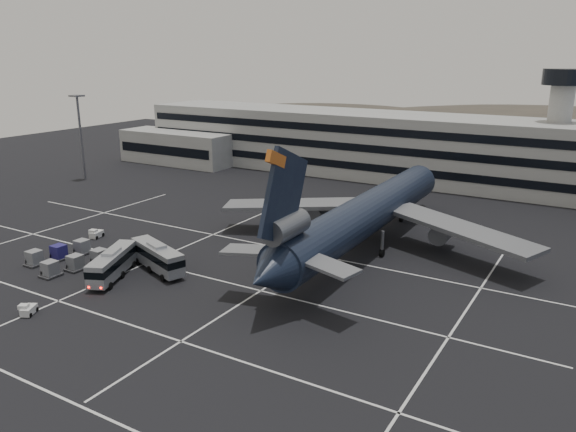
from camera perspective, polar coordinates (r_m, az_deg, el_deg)
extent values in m
plane|color=black|center=(70.46, -12.83, -6.54)|extent=(260.00, 260.00, 0.00)
cube|color=silver|center=(64.30, -19.00, -9.32)|extent=(90.00, 0.25, 0.01)
cube|color=silver|center=(73.16, -10.69, -5.54)|extent=(90.00, 0.25, 0.01)
cube|color=silver|center=(83.44, -4.37, -2.55)|extent=(90.00, 0.25, 0.01)
cube|color=silver|center=(95.93, -23.52, -1.38)|extent=(0.25, 55.00, 0.01)
cube|color=silver|center=(78.38, -13.04, -4.19)|extent=(0.25, 55.00, 0.01)
cube|color=silver|center=(67.86, -1.84, -7.01)|extent=(0.25, 55.00, 0.01)
cube|color=silver|center=(60.04, 16.50, -10.96)|extent=(0.25, 55.00, 0.01)
cube|color=gray|center=(128.52, 9.59, 7.12)|extent=(120.00, 18.00, 14.00)
cube|color=black|center=(120.86, 7.93, 4.94)|extent=(118.00, 0.20, 1.60)
cube|color=black|center=(120.15, 8.01, 6.81)|extent=(118.00, 0.20, 1.60)
cube|color=black|center=(119.62, 8.08, 8.56)|extent=(118.00, 0.20, 1.60)
cube|color=gray|center=(144.98, -11.16, 6.85)|extent=(30.00, 10.00, 8.00)
cylinder|color=gray|center=(121.98, 25.63, 7.19)|extent=(4.40, 4.40, 22.00)
cylinder|color=black|center=(121.04, 26.30, 12.56)|extent=(8.00, 8.00, 3.00)
ellipsoid|color=#38332B|center=(243.78, 4.68, 7.33)|extent=(196.00, 140.00, 32.00)
ellipsoid|color=#38332B|center=(220.75, 26.17, 4.01)|extent=(252.00, 180.00, 44.00)
cylinder|color=slate|center=(130.76, -20.28, 7.39)|extent=(0.50, 0.50, 18.00)
cube|color=slate|center=(129.85, -20.67, 11.35)|extent=(2.40, 2.40, 0.35)
cylinder|color=black|center=(79.21, 8.02, 0.25)|extent=(6.24, 48.07, 5.60)
cone|color=black|center=(103.32, 13.54, 3.70)|extent=(5.66, 4.57, 5.60)
cone|color=black|center=(56.75, -2.22, -6.12)|extent=(5.11, 5.07, 5.04)
cube|color=black|center=(57.27, -0.44, 1.90)|extent=(0.63, 9.48, 10.97)
cube|color=#BE5A19|center=(55.12, -1.24, 5.81)|extent=(0.59, 3.24, 2.24)
cylinder|color=#595B60|center=(58.58, -0.18, -1.12)|extent=(2.78, 6.04, 2.70)
cube|color=slate|center=(62.20, -3.30, -3.51)|extent=(8.03, 4.78, 0.87)
cube|color=slate|center=(58.28, 3.66, -4.89)|extent=(7.99, 4.60, 0.87)
cube|color=slate|center=(86.35, 0.81, 1.19)|extent=(22.42, 13.59, 1.75)
cylinder|color=#595B60|center=(88.01, 3.46, 0.30)|extent=(2.77, 5.54, 2.70)
cube|color=slate|center=(77.79, 17.11, -1.24)|extent=(22.50, 13.09, 1.75)
cylinder|color=#595B60|center=(81.72, 15.46, -1.52)|extent=(2.77, 5.54, 2.70)
cylinder|color=slate|center=(93.94, 11.50, 0.71)|extent=(0.44, 0.44, 3.00)
cylinder|color=black|center=(94.39, 11.44, -0.25)|extent=(0.51, 1.11, 1.10)
cylinder|color=slate|center=(79.52, 5.25, -1.86)|extent=(0.44, 0.44, 3.00)
cylinder|color=black|center=(80.04, 5.22, -2.98)|extent=(0.51, 1.11, 1.10)
cylinder|color=slate|center=(77.22, 9.57, -2.57)|extent=(0.44, 0.44, 3.00)
cylinder|color=black|center=(77.76, 9.51, -3.72)|extent=(0.51, 1.11, 1.10)
cube|color=gray|center=(72.58, -17.40, -4.61)|extent=(6.16, 10.19, 2.76)
cube|color=black|center=(72.47, -17.42, -4.36)|extent=(6.24, 10.27, 0.87)
cube|color=gray|center=(72.06, -17.50, -3.46)|extent=(2.45, 3.12, 0.32)
cylinder|color=black|center=(70.62, -19.32, -6.63)|extent=(0.62, 0.93, 0.88)
cylinder|color=black|center=(69.66, -17.61, -6.79)|extent=(0.62, 0.93, 0.88)
cylinder|color=black|center=(73.56, -18.12, -5.60)|extent=(0.62, 0.93, 0.88)
cylinder|color=black|center=(72.63, -16.47, -5.74)|extent=(0.62, 0.93, 0.88)
cylinder|color=black|center=(76.54, -17.02, -4.65)|extent=(0.62, 0.93, 0.88)
cylinder|color=black|center=(75.65, -15.42, -4.76)|extent=(0.62, 0.93, 0.88)
cube|color=#FF0C05|center=(69.04, -19.59, -6.84)|extent=(0.24, 0.16, 0.20)
cube|color=#FF0C05|center=(68.41, -18.48, -6.95)|extent=(0.24, 0.16, 0.20)
cube|color=gray|center=(73.33, -13.12, -4.03)|extent=(10.49, 5.82, 2.82)
cube|color=black|center=(73.21, -13.14, -3.78)|extent=(10.57, 5.89, 0.89)
cube|color=gray|center=(72.81, -13.20, -2.87)|extent=(3.16, 2.39, 0.33)
cylinder|color=black|center=(70.33, -12.61, -6.17)|extent=(0.95, 0.60, 0.90)
cylinder|color=black|center=(71.29, -10.92, -5.76)|extent=(0.95, 0.60, 0.90)
cylinder|color=black|center=(73.39, -13.87, -5.30)|extent=(0.95, 0.60, 0.90)
cylinder|color=black|center=(74.31, -12.24, -4.91)|extent=(0.95, 0.60, 0.90)
cylinder|color=black|center=(76.49, -15.04, -4.49)|extent=(0.95, 0.60, 0.90)
cylinder|color=black|center=(77.38, -13.45, -4.14)|extent=(0.95, 0.60, 0.90)
cube|color=silver|center=(89.36, -18.88, -1.76)|extent=(1.62, 2.35, 0.88)
cube|color=silver|center=(88.82, -19.10, -1.49)|extent=(1.24, 1.09, 0.49)
cylinder|color=black|center=(89.17, -19.44, -2.03)|extent=(0.33, 0.58, 0.55)
cylinder|color=black|center=(88.54, -18.88, -2.11)|extent=(0.33, 0.58, 0.55)
cylinder|color=black|center=(90.35, -18.85, -1.74)|extent=(0.33, 0.58, 0.55)
cylinder|color=black|center=(89.72, -18.30, -1.82)|extent=(0.33, 0.58, 0.55)
cube|color=silver|center=(66.45, -24.84, -8.67)|extent=(1.83, 2.21, 0.79)
cube|color=silver|center=(65.89, -25.07, -8.41)|extent=(1.22, 1.15, 0.44)
cylinder|color=black|center=(66.21, -25.47, -9.07)|extent=(0.40, 0.53, 0.49)
cylinder|color=black|center=(65.76, -24.72, -9.15)|extent=(0.40, 0.53, 0.49)
cylinder|color=black|center=(67.33, -24.90, -8.58)|extent=(0.40, 0.53, 0.49)
cylinder|color=black|center=(66.88, -24.16, -8.65)|extent=(0.40, 0.53, 0.49)
cube|color=#2D2D30|center=(81.04, -24.30, -4.45)|extent=(2.61, 2.83, 0.19)
cylinder|color=black|center=(81.07, -24.29, -4.49)|extent=(0.11, 0.21, 0.21)
cube|color=gray|center=(80.74, -24.37, -3.81)|extent=(2.05, 2.05, 1.71)
cube|color=#2D2D30|center=(76.26, -22.94, -5.54)|extent=(2.61, 2.83, 0.19)
cylinder|color=black|center=(76.28, -22.94, -5.59)|extent=(0.11, 0.21, 0.21)
cube|color=gray|center=(75.93, -23.02, -4.88)|extent=(2.05, 2.05, 1.71)
cube|color=#2D2D30|center=(82.01, -22.19, -3.96)|extent=(2.61, 2.83, 0.19)
cylinder|color=black|center=(82.03, -22.19, -4.01)|extent=(0.11, 0.21, 0.21)
cube|color=navy|center=(81.71, -22.26, -3.34)|extent=(2.05, 2.05, 1.71)
cube|color=#2D2D30|center=(77.28, -20.73, -5.02)|extent=(2.61, 2.83, 0.19)
cylinder|color=black|center=(77.30, -20.72, -5.06)|extent=(0.11, 0.21, 0.21)
cube|color=gray|center=(76.96, -20.80, -4.35)|extent=(2.05, 2.05, 1.71)
cube|color=#2D2D30|center=(83.09, -20.14, -3.49)|extent=(2.61, 2.83, 0.19)
cylinder|color=black|center=(83.11, -20.14, -3.53)|extent=(0.11, 0.21, 0.21)
cube|color=gray|center=(82.79, -20.21, -2.87)|extent=(2.05, 2.05, 1.71)
cube|color=#2D2D30|center=(78.42, -18.57, -4.50)|extent=(2.61, 2.83, 0.19)
cylinder|color=black|center=(78.45, -18.57, -4.54)|extent=(0.11, 0.21, 0.21)
cube|color=gray|center=(78.11, -18.64, -3.84)|extent=(2.05, 2.05, 1.71)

